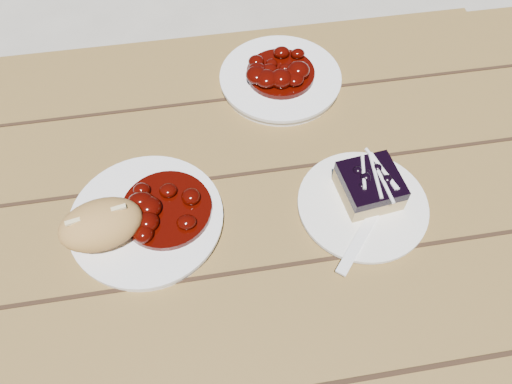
{
  "coord_description": "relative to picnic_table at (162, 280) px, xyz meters",
  "views": [
    {
      "loc": [
        0.1,
        -0.36,
        1.37
      ],
      "look_at": [
        0.16,
        0.01,
        0.81
      ],
      "focal_mm": 35.0,
      "sensor_mm": 36.0,
      "label": 1
    }
  ],
  "objects": [
    {
      "name": "ground",
      "position": [
        0.0,
        0.0,
        -0.59
      ],
      "size": [
        60.0,
        60.0,
        0.0
      ],
      "primitive_type": "plane",
      "color": "#A6A196",
      "rests_on": "ground"
    },
    {
      "name": "picnic_table",
      "position": [
        0.0,
        0.0,
        0.0
      ],
      "size": [
        2.0,
        1.55,
        0.75
      ],
      "color": "brown",
      "rests_on": "ground"
    },
    {
      "name": "main_plate",
      "position": [
        0.01,
        0.02,
        0.17
      ],
      "size": [
        0.21,
        0.21,
        0.02
      ],
      "primitive_type": "cylinder",
      "color": "white",
      "rests_on": "picnic_table"
    },
    {
      "name": "goulash_stew",
      "position": [
        0.04,
        0.02,
        0.2
      ],
      "size": [
        0.13,
        0.13,
        0.04
      ],
      "primitive_type": null,
      "color": "#3A0502",
      "rests_on": "main_plate"
    },
    {
      "name": "bread_roll",
      "position": [
        -0.05,
        -0.0,
        0.21
      ],
      "size": [
        0.12,
        0.09,
        0.06
      ],
      "primitive_type": "ellipsoid",
      "rotation": [
        0.0,
        0.0,
        0.2
      ],
      "color": "#B28344",
      "rests_on": "main_plate"
    },
    {
      "name": "dessert_plate",
      "position": [
        0.31,
        -0.01,
        0.17
      ],
      "size": [
        0.18,
        0.18,
        0.01
      ],
      "primitive_type": "cylinder",
      "color": "white",
      "rests_on": "picnic_table"
    },
    {
      "name": "blueberry_cake",
      "position": [
        0.32,
        0.01,
        0.19
      ],
      "size": [
        0.09,
        0.09,
        0.05
      ],
      "rotation": [
        0.0,
        0.0,
        0.12
      ],
      "color": "tan",
      "rests_on": "dessert_plate"
    },
    {
      "name": "fork_dessert",
      "position": [
        0.29,
        -0.06,
        0.17
      ],
      "size": [
        0.12,
        0.14,
        0.0
      ],
      "primitive_type": null,
      "rotation": [
        0.0,
        0.0,
        -0.71
      ],
      "color": "white",
      "rests_on": "dessert_plate"
    },
    {
      "name": "second_plate",
      "position": [
        0.25,
        0.27,
        0.17
      ],
      "size": [
        0.2,
        0.2,
        0.02
      ],
      "primitive_type": "cylinder",
      "color": "white",
      "rests_on": "picnic_table"
    },
    {
      "name": "second_stew",
      "position": [
        0.25,
        0.27,
        0.2
      ],
      "size": [
        0.12,
        0.12,
        0.04
      ],
      "primitive_type": null,
      "color": "#3A0502",
      "rests_on": "second_plate"
    }
  ]
}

